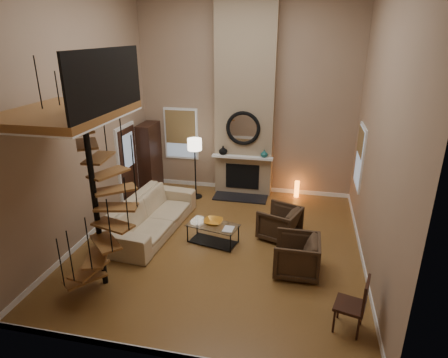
% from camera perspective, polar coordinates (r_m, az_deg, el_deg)
% --- Properties ---
extents(ground, '(6.00, 6.50, 0.01)m').
position_cam_1_polar(ground, '(8.61, -0.57, -9.70)').
color(ground, olive).
rests_on(ground, ground).
extents(back_wall, '(6.00, 0.02, 5.50)m').
position_cam_1_polar(back_wall, '(10.72, 3.30, 12.18)').
color(back_wall, '#9A7E63').
rests_on(back_wall, ground).
extents(front_wall, '(6.00, 0.02, 5.50)m').
position_cam_1_polar(front_wall, '(4.60, -9.67, -0.30)').
color(front_wall, '#9A7E63').
rests_on(front_wall, ground).
extents(left_wall, '(0.02, 6.50, 5.50)m').
position_cam_1_polar(left_wall, '(8.74, -20.45, 8.87)').
color(left_wall, '#9A7E63').
rests_on(left_wall, ground).
extents(right_wall, '(0.02, 6.50, 5.50)m').
position_cam_1_polar(right_wall, '(7.52, 22.41, 6.80)').
color(right_wall, '#9A7E63').
rests_on(right_wall, ground).
extents(baseboard_back, '(6.00, 0.02, 0.12)m').
position_cam_1_polar(baseboard_back, '(11.44, 3.01, -1.26)').
color(baseboard_back, white).
rests_on(baseboard_back, ground).
extents(baseboard_front, '(6.00, 0.02, 0.12)m').
position_cam_1_polar(baseboard_front, '(6.11, -7.96, -24.45)').
color(baseboard_front, white).
rests_on(baseboard_front, ground).
extents(baseboard_left, '(0.02, 6.50, 0.12)m').
position_cam_1_polar(baseboard_left, '(9.61, -18.37, -6.95)').
color(baseboard_left, white).
rests_on(baseboard_left, ground).
extents(baseboard_right, '(0.02, 6.50, 0.12)m').
position_cam_1_polar(baseboard_right, '(8.53, 19.82, -10.94)').
color(baseboard_right, white).
rests_on(baseboard_right, ground).
extents(chimney_breast, '(1.60, 0.38, 5.50)m').
position_cam_1_polar(chimney_breast, '(10.53, 3.13, 12.03)').
color(chimney_breast, '#927C5F').
rests_on(chimney_breast, ground).
extents(hearth, '(1.50, 0.60, 0.04)m').
position_cam_1_polar(hearth, '(10.85, 2.43, -2.77)').
color(hearth, black).
rests_on(hearth, ground).
extents(firebox, '(0.95, 0.02, 0.72)m').
position_cam_1_polar(firebox, '(10.91, 2.74, 0.38)').
color(firebox, black).
rests_on(firebox, chimney_breast).
extents(mantel, '(1.70, 0.18, 0.06)m').
position_cam_1_polar(mantel, '(10.64, 2.72, 3.25)').
color(mantel, white).
rests_on(mantel, chimney_breast).
extents(mirror_frame, '(0.94, 0.10, 0.94)m').
position_cam_1_polar(mirror_frame, '(10.48, 2.85, 7.52)').
color(mirror_frame, black).
rests_on(mirror_frame, chimney_breast).
extents(mirror_disc, '(0.80, 0.01, 0.80)m').
position_cam_1_polar(mirror_disc, '(10.49, 2.86, 7.53)').
color(mirror_disc, white).
rests_on(mirror_disc, chimney_breast).
extents(vase_left, '(0.24, 0.24, 0.25)m').
position_cam_1_polar(vase_left, '(10.73, -0.14, 4.29)').
color(vase_left, black).
rests_on(vase_left, mantel).
extents(vase_right, '(0.20, 0.20, 0.21)m').
position_cam_1_polar(vase_right, '(10.56, 5.99, 3.79)').
color(vase_right, '#185551').
rests_on(vase_right, mantel).
extents(window_back, '(1.02, 0.06, 1.52)m').
position_cam_1_polar(window_back, '(11.37, -6.41, 6.79)').
color(window_back, white).
rests_on(window_back, back_wall).
extents(window_right, '(0.06, 1.02, 1.52)m').
position_cam_1_polar(window_right, '(9.71, 19.55, 3.24)').
color(window_right, white).
rests_on(window_right, right_wall).
extents(entry_door, '(0.10, 1.05, 2.16)m').
position_cam_1_polar(entry_door, '(10.66, -14.08, 2.10)').
color(entry_door, white).
rests_on(entry_door, ground).
extents(loft, '(1.70, 2.20, 1.09)m').
position_cam_1_polar(loft, '(6.66, -22.04, 9.46)').
color(loft, olive).
rests_on(loft, left_wall).
extents(spiral_stair, '(1.47, 1.47, 4.06)m').
position_cam_1_polar(spiral_stair, '(6.93, -18.57, -2.30)').
color(spiral_stair, black).
rests_on(spiral_stair, ground).
extents(hutch, '(0.42, 0.90, 2.01)m').
position_cam_1_polar(hutch, '(11.46, -10.96, 3.15)').
color(hutch, black).
rests_on(hutch, ground).
extents(sofa, '(1.34, 2.95, 0.84)m').
position_cam_1_polar(sofa, '(9.16, -10.74, -5.26)').
color(sofa, '#C6B189').
rests_on(sofa, ground).
extents(armchair_near, '(1.06, 1.05, 0.76)m').
position_cam_1_polar(armchair_near, '(8.79, 8.71, -6.62)').
color(armchair_near, '#3C2A1B').
rests_on(armchair_near, ground).
extents(armchair_far, '(0.87, 0.85, 0.79)m').
position_cam_1_polar(armchair_far, '(7.68, 11.31, -11.21)').
color(armchair_far, '#3C2A1B').
rests_on(armchair_far, ground).
extents(coffee_table, '(1.20, 0.78, 0.43)m').
position_cam_1_polar(coffee_table, '(8.53, -1.66, -7.81)').
color(coffee_table, silver).
rests_on(coffee_table, ground).
extents(bowl, '(0.42, 0.42, 0.10)m').
position_cam_1_polar(bowl, '(8.47, -1.59, -6.38)').
color(bowl, orange).
rests_on(bowl, coffee_table).
extents(book, '(0.23, 0.30, 0.03)m').
position_cam_1_polar(book, '(8.24, 0.46, -7.46)').
color(book, gray).
rests_on(book, coffee_table).
extents(floor_lamp, '(0.39, 0.39, 1.70)m').
position_cam_1_polar(floor_lamp, '(10.47, -4.37, 4.44)').
color(floor_lamp, black).
rests_on(floor_lamp, ground).
extents(accent_lamp, '(0.13, 0.13, 0.47)m').
position_cam_1_polar(accent_lamp, '(11.01, 10.76, -1.46)').
color(accent_lamp, orange).
rests_on(accent_lamp, ground).
extents(side_chair, '(0.54, 0.54, 0.96)m').
position_cam_1_polar(side_chair, '(6.49, 19.04, -16.98)').
color(side_chair, black).
rests_on(side_chair, ground).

